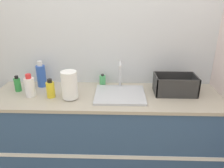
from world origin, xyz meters
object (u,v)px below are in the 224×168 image
object	(u,v)px
paper_towel_roll	(69,85)
soap_dispenser	(103,80)
sink	(120,93)
bottle_green	(18,84)
bottle_white_spray	(30,87)
bottle_blue	(41,75)
dish_rack	(175,87)
bottle_yellow	(51,89)

from	to	relation	value
paper_towel_roll	soap_dispenser	size ratio (longest dim) A/B	2.12
sink	soap_dispenser	world-z (taller)	sink
bottle_green	bottle_white_spray	xyz separation A→B (m)	(0.16, -0.11, 0.03)
paper_towel_roll	soap_dispenser	distance (m)	0.41
bottle_green	bottle_blue	distance (m)	0.23
dish_rack	bottle_yellow	size ratio (longest dim) A/B	2.19
bottle_yellow	sink	bearing A→B (deg)	4.90
dish_rack	bottle_blue	bearing A→B (deg)	174.08
sink	soap_dispenser	size ratio (longest dim) A/B	3.81
sink	bottle_yellow	bearing A→B (deg)	-175.10
bottle_green	soap_dispenser	xyz separation A→B (m)	(0.80, 0.16, -0.01)
dish_rack	bottle_yellow	xyz separation A→B (m)	(-1.13, -0.11, 0.01)
sink	dish_rack	xyz separation A→B (m)	(0.51, 0.06, 0.05)
sink	bottle_green	bearing A→B (deg)	176.04
paper_towel_roll	bottle_yellow	bearing A→B (deg)	171.73
bottle_blue	soap_dispenser	bearing A→B (deg)	3.51
bottle_blue	soap_dispenser	distance (m)	0.61
sink	bottle_blue	distance (m)	0.81
dish_rack	bottle_blue	size ratio (longest dim) A/B	1.45
sink	bottle_green	xyz separation A→B (m)	(-0.97, 0.07, 0.05)
soap_dispenser	sink	bearing A→B (deg)	-52.77
bottle_yellow	bottle_white_spray	xyz separation A→B (m)	(-0.19, 0.01, 0.02)
bottle_white_spray	bottle_green	bearing A→B (deg)	146.58
paper_towel_roll	bottle_blue	world-z (taller)	bottle_blue
bottle_blue	soap_dispenser	world-z (taller)	bottle_blue
bottle_yellow	paper_towel_roll	bearing A→B (deg)	-8.27
bottle_green	bottle_white_spray	size ratio (longest dim) A/B	0.72
bottle_green	bottle_blue	xyz separation A→B (m)	(0.19, 0.13, 0.05)
dish_rack	bottle_blue	world-z (taller)	bottle_blue
paper_towel_roll	bottle_blue	xyz separation A→B (m)	(-0.34, 0.27, -0.01)
sink	bottle_yellow	size ratio (longest dim) A/B	2.64
bottle_white_spray	soap_dispenser	size ratio (longest dim) A/B	1.77
paper_towel_roll	soap_dispenser	xyz separation A→B (m)	(0.26, 0.31, -0.08)
soap_dispenser	bottle_blue	bearing A→B (deg)	-176.49
dish_rack	soap_dispenser	bearing A→B (deg)	165.98
bottle_blue	sink	bearing A→B (deg)	-13.93
bottle_white_spray	soap_dispenser	distance (m)	0.69
bottle_white_spray	soap_dispenser	bearing A→B (deg)	23.14
dish_rack	bottle_white_spray	size ratio (longest dim) A/B	1.79
sink	soap_dispenser	bearing A→B (deg)	127.23
sink	bottle_yellow	xyz separation A→B (m)	(-0.62, -0.05, 0.06)
bottle_yellow	bottle_white_spray	world-z (taller)	bottle_white_spray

